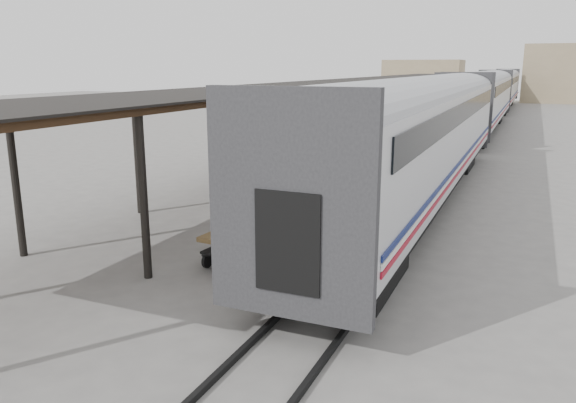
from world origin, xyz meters
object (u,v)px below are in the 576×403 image
(baggage_cart, at_px, (244,237))
(porter, at_px, (240,205))
(pedestrian, at_px, (368,142))
(luggage_tug, at_px, (343,159))

(baggage_cart, bearing_deg, porter, -63.52)
(porter, height_order, pedestrian, porter)
(luggage_tug, relative_size, pedestrian, 0.88)
(baggage_cart, height_order, luggage_tug, luggage_tug)
(luggage_tug, height_order, porter, porter)
(luggage_tug, height_order, pedestrian, pedestrian)
(baggage_cart, bearing_deg, pedestrian, 100.98)
(porter, xyz_separation_m, pedestrian, (-2.03, 19.05, -0.84))
(porter, bearing_deg, pedestrian, -0.40)
(baggage_cart, distance_m, luggage_tug, 13.71)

